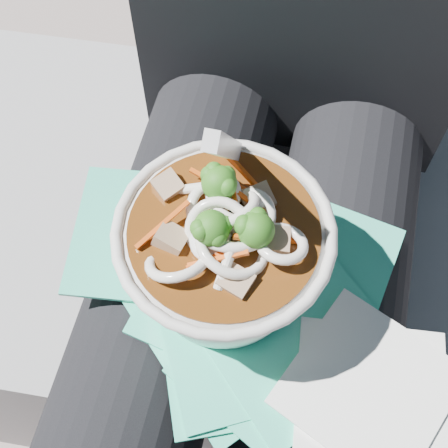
% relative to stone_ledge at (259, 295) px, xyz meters
% --- Properties ---
extents(ground, '(20.00, 20.00, 0.00)m').
position_rel_stone_ledge_xyz_m(ground, '(0.00, -0.15, -0.24)').
color(ground, slate).
rests_on(ground, ground).
extents(stone_ledge, '(1.03, 0.56, 0.48)m').
position_rel_stone_ledge_xyz_m(stone_ledge, '(0.00, 0.00, 0.00)').
color(stone_ledge, gray).
rests_on(stone_ledge, ground).
extents(lap, '(0.31, 0.48, 0.15)m').
position_rel_stone_ledge_xyz_m(lap, '(0.00, -0.15, 0.31)').
color(lap, black).
rests_on(lap, stone_ledge).
extents(person_body, '(0.34, 0.94, 1.03)m').
position_rel_stone_ledge_xyz_m(person_body, '(0.00, -0.06, 0.33)').
color(person_body, black).
rests_on(person_body, ground).
extents(plastic_bag, '(0.32, 0.27, 0.01)m').
position_rel_stone_ledge_xyz_m(plastic_bag, '(0.01, -0.18, 0.40)').
color(plastic_bag, '#2FC59E').
rests_on(plastic_bag, lap).
extents(napkins, '(0.16, 0.16, 0.01)m').
position_rel_stone_ledge_xyz_m(napkins, '(0.12, -0.23, 0.41)').
color(napkins, white).
rests_on(napkins, plastic_bag).
extents(udon_bowl, '(0.20, 0.20, 0.21)m').
position_rel_stone_ledge_xyz_m(udon_bowl, '(-0.02, -0.16, 0.46)').
color(udon_bowl, silver).
rests_on(udon_bowl, plastic_bag).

